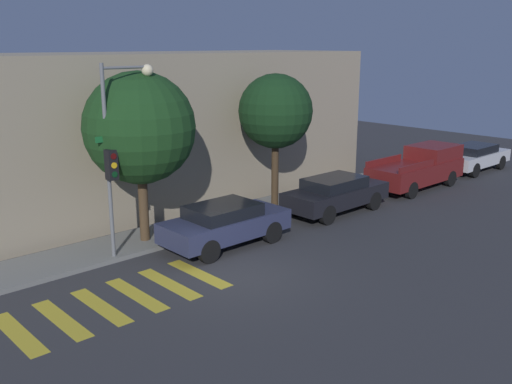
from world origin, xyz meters
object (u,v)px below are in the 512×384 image
object	(u,v)px
traffic_light_pole	(118,141)
sedan_far_end	(474,157)
tree_midblock	(276,112)
sedan_near_corner	(225,223)
sedan_middle	(336,193)
pickup_truck	(419,167)
tree_near_corner	(140,128)

from	to	relation	value
traffic_light_pole	sedan_far_end	world-z (taller)	traffic_light_pole
traffic_light_pole	tree_midblock	world-z (taller)	traffic_light_pole
traffic_light_pole	sedan_near_corner	distance (m)	4.37
tree_midblock	sedan_middle	bearing A→B (deg)	-55.12
sedan_near_corner	pickup_truck	bearing A→B (deg)	0.00
pickup_truck	sedan_far_end	xyz separation A→B (m)	(5.25, -0.00, -0.19)
sedan_near_corner	sedan_middle	world-z (taller)	sedan_middle
sedan_middle	pickup_truck	xyz separation A→B (m)	(6.01, 0.00, 0.16)
tree_near_corner	pickup_truck	bearing A→B (deg)	-8.43
sedan_near_corner	tree_midblock	bearing A→B (deg)	25.13
traffic_light_pole	sedan_far_end	bearing A→B (deg)	-3.66
sedan_middle	tree_midblock	bearing A→B (deg)	124.88
sedan_far_end	tree_near_corner	xyz separation A→B (m)	(-18.72, 2.00, 3.11)
traffic_light_pole	tree_midblock	size ratio (longest dim) A/B	1.10
tree_near_corner	sedan_middle	bearing A→B (deg)	-14.97
sedan_near_corner	sedan_middle	size ratio (longest dim) A/B	0.94
traffic_light_pole	tree_midblock	xyz separation A→B (m)	(7.26, 0.72, 0.22)
pickup_truck	tree_near_corner	bearing A→B (deg)	171.57
traffic_light_pole	sedan_middle	xyz separation A→B (m)	(8.65, -1.27, -2.91)
sedan_near_corner	sedan_far_end	world-z (taller)	sedan_near_corner
tree_midblock	traffic_light_pole	bearing A→B (deg)	-174.30
sedan_far_end	tree_near_corner	distance (m)	19.08
sedan_middle	tree_near_corner	bearing A→B (deg)	165.03
sedan_near_corner	pickup_truck	world-z (taller)	pickup_truck
tree_midblock	pickup_truck	bearing A→B (deg)	-15.10
traffic_light_pole	sedan_middle	world-z (taller)	traffic_light_pole
sedan_middle	sedan_far_end	distance (m)	11.25
pickup_truck	tree_midblock	bearing A→B (deg)	164.90
traffic_light_pole	sedan_middle	distance (m)	9.21
sedan_near_corner	sedan_far_end	distance (m)	16.90
sedan_near_corner	pickup_truck	size ratio (longest dim) A/B	0.82
sedan_far_end	tree_near_corner	bearing A→B (deg)	173.91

